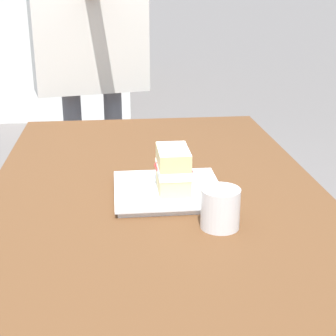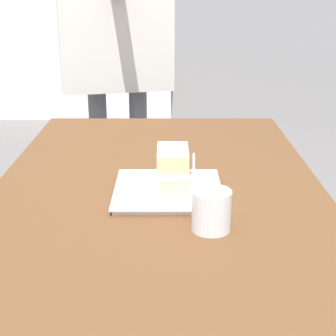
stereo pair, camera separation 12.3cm
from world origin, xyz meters
name	(u,v)px [view 1 (the left image)]	position (x,y,z in m)	size (l,w,h in m)	color
patio_table	(162,248)	(0.00, 0.00, 0.67)	(1.64, 0.84, 0.77)	brown
dessert_plate	(168,191)	(-0.09, 0.02, 0.78)	(0.26, 0.26, 0.02)	white
cake_slice	(173,169)	(-0.08, 0.04, 0.84)	(0.12, 0.08, 0.10)	#EAD18C
dessert_fork	(186,165)	(-0.28, 0.10, 0.78)	(0.17, 0.03, 0.01)	silver
coffee_cup	(220,208)	(0.10, 0.11, 0.82)	(0.08, 0.08, 0.09)	white
diner_person	(88,23)	(-1.07, -0.19, 1.10)	(0.62, 0.48, 1.65)	slate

